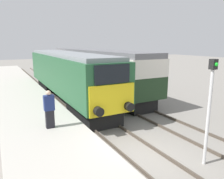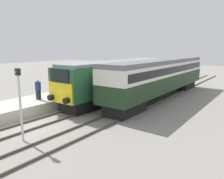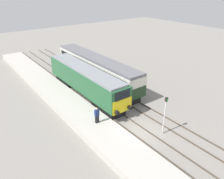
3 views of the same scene
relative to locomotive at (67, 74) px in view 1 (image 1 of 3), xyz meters
name	(u,v)px [view 1 (image 1 of 3)]	position (x,y,z in m)	size (l,w,h in m)	color
ground_plane	(142,156)	(0.00, -10.03, -2.14)	(120.00, 120.00, 0.00)	gray
platform_left	(28,107)	(-3.30, -2.03, -1.73)	(3.50, 50.00, 0.81)	#B7B2A8
rails_near_track	(93,118)	(0.00, -5.03, -2.07)	(1.51, 60.00, 0.14)	#4C4238
rails_far_track	(139,110)	(3.40, -5.03, -2.07)	(1.50, 60.00, 0.14)	#4C4238
locomotive	(67,74)	(0.00, 0.00, 0.00)	(2.70, 15.38, 3.79)	black
passenger_carriage	(93,66)	(3.40, 2.66, 0.22)	(2.75, 17.73, 3.89)	black
person_on_platform	(49,109)	(-3.01, -7.24, -0.48)	(0.44, 0.26, 1.69)	black
signal_post	(210,104)	(1.70, -11.64, 0.22)	(0.24, 0.28, 3.96)	silver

